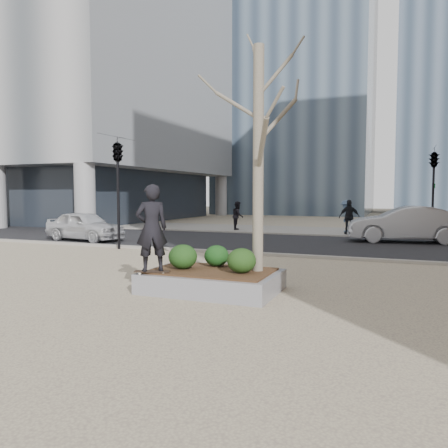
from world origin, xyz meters
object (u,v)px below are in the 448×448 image
at_px(planter, 212,281).
at_px(skateboard, 152,273).
at_px(police_car, 85,226).
at_px(skateboarder, 152,228).

bearing_deg(planter, skateboard, -144.31).
xyz_separation_m(skateboard, police_car, (-8.72, 8.37, 0.22)).
distance_m(planter, skateboard, 1.38).
bearing_deg(police_car, planter, -119.51).
relative_size(planter, skateboard, 3.85).
relative_size(planter, skateboarder, 1.57).
height_order(skateboarder, police_car, skateboarder).
height_order(skateboard, skateboarder, skateboarder).
relative_size(skateboard, police_car, 0.19).
distance_m(skateboarder, police_car, 12.11).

